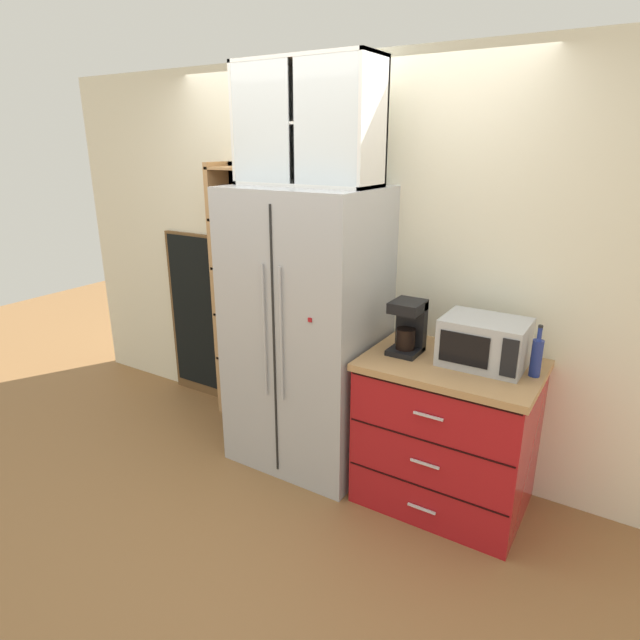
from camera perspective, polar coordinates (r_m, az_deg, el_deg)
name	(u,v)px	position (r m, az deg, el deg)	size (l,w,h in m)	color
ground_plane	(307,453)	(3.80, -1.37, -14.07)	(10.65, 10.65, 0.00)	olive
wall_back_cream	(338,262)	(3.62, 1.98, 6.23)	(4.95, 0.10, 2.55)	silver
refrigerator	(307,331)	(3.40, -1.43, -1.15)	(0.90, 0.71, 1.80)	#ADAFB5
pantry_shelf_column	(248,294)	(4.01, -7.66, 2.75)	(0.48, 0.26, 1.91)	brown
counter_cabinet	(447,433)	(3.24, 13.37, -11.63)	(0.95, 0.68, 0.89)	#A8161C
microwave	(484,342)	(3.00, 17.14, -2.27)	(0.44, 0.33, 0.26)	#ADAFB5
coffee_maker	(409,326)	(3.08, 9.44, -0.66)	(0.17, 0.20, 0.31)	black
mug_cream	(458,349)	(3.08, 14.51, -3.07)	(0.11, 0.07, 0.10)	silver
mug_charcoal	(457,352)	(3.07, 14.40, -3.31)	(0.11, 0.08, 0.08)	#2D2D33
bottle_green	(459,340)	(3.07, 14.59, -2.07)	(0.07, 0.07, 0.24)	#285B33
bottle_cobalt	(537,354)	(2.95, 22.18, -3.38)	(0.06, 0.06, 0.28)	navy
upper_cabinet	(310,124)	(3.25, -1.11, 20.24)	(0.87, 0.32, 0.69)	silver
chalkboard_menu	(199,316)	(4.48, -12.83, 0.40)	(0.60, 0.04, 1.36)	brown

